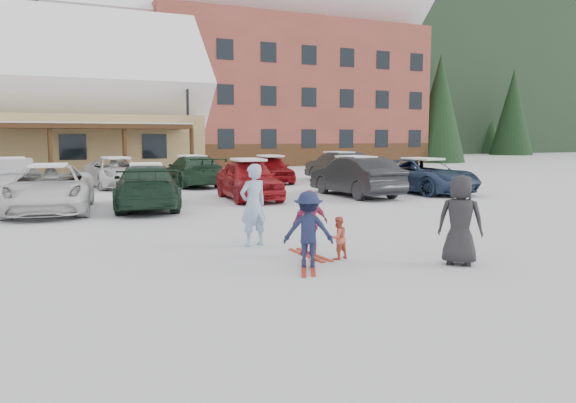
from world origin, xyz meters
name	(u,v)px	position (x,y,z in m)	size (l,w,h in m)	color
ground	(296,259)	(0.00, 0.00, 0.00)	(160.00, 160.00, 0.00)	silver
forested_hillside	(55,27)	(0.00, 85.00, 19.00)	(300.00, 70.00, 38.00)	black
alpine_hotel	(256,66)	(14.27, 38.00, 8.63)	(31.48, 14.01, 21.48)	brown
lamp_post	(188,121)	(4.15, 23.59, 3.27)	(0.50, 0.25, 5.74)	black
conifer_1	(440,94)	(30.00, 32.00, 6.26)	(4.84, 4.84, 11.22)	black
conifer_3	(151,107)	(6.00, 44.00, 5.12)	(3.96, 3.96, 9.18)	black
conifer_4	(388,101)	(34.00, 46.00, 6.54)	(5.06, 5.06, 11.73)	black
adult_skier	(253,205)	(-0.26, 1.58, 0.89)	(0.65, 0.43, 1.78)	#95ACCF
toddler_red	(338,238)	(0.73, -0.35, 0.42)	(0.40, 0.31, 0.83)	#D2563F
child_navy	(308,230)	(-0.12, -0.77, 0.69)	(0.89, 0.51, 1.38)	#171E40
skis_child_navy	(308,267)	(-0.12, -0.77, 0.01)	(0.20, 1.40, 0.03)	#B03319
child_magenta	(310,223)	(0.39, 0.15, 0.66)	(0.77, 0.32, 1.31)	#B72F60
skis_child_magenta	(310,255)	(0.39, 0.15, 0.01)	(0.20, 1.40, 0.03)	#B03319
bystander_dark	(460,220)	(2.53, -1.70, 0.83)	(0.81, 0.53, 1.66)	black
parked_car_2	(50,189)	(-4.04, 9.34, 0.74)	(2.45, 5.32, 1.48)	silver
parked_car_3	(146,187)	(-1.14, 8.94, 0.73)	(2.04, 5.03, 1.46)	#193223
parked_car_4	(248,179)	(2.85, 10.07, 0.76)	(1.79, 4.44, 1.51)	#A7181F
parked_car_5	(356,176)	(7.14, 9.42, 0.79)	(1.66, 4.77, 1.57)	black
parked_car_6	(422,176)	(10.44, 9.46, 0.72)	(2.39, 5.18, 1.44)	navy
parked_car_9	(13,175)	(-5.24, 17.09, 0.73)	(1.53, 4.40, 1.45)	#AAAAAE
parked_car_10	(116,172)	(-0.92, 17.49, 0.69)	(2.30, 5.00, 1.39)	white
parked_car_11	(192,171)	(2.46, 16.57, 0.73)	(2.04, 5.01, 1.45)	#203E29
parked_car_12	(271,169)	(6.60, 16.78, 0.70)	(1.64, 4.08, 1.39)	maroon
parked_car_13	(339,167)	(10.36, 16.35, 0.77)	(1.63, 4.67, 1.54)	black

